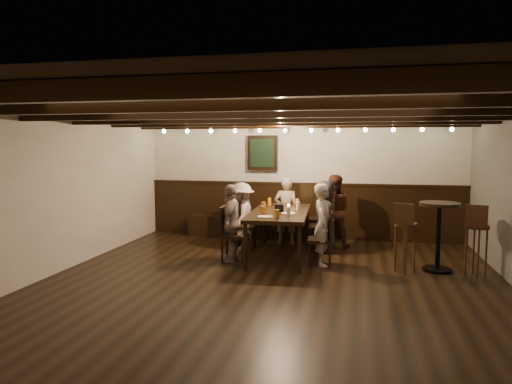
% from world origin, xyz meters
% --- Properties ---
extents(room, '(7.00, 7.00, 7.00)m').
position_xyz_m(room, '(-0.29, 2.21, 1.07)').
color(room, black).
rests_on(room, ground).
extents(dining_table, '(1.06, 2.16, 0.79)m').
position_xyz_m(dining_table, '(-0.16, 1.75, 0.73)').
color(dining_table, black).
rests_on(dining_table, floor).
extents(chair_left_near, '(0.42, 0.42, 0.88)m').
position_xyz_m(chair_left_near, '(-0.90, 2.16, 0.27)').
color(chair_left_near, black).
rests_on(chair_left_near, floor).
extents(chair_left_far, '(0.44, 0.44, 0.91)m').
position_xyz_m(chair_left_far, '(-0.85, 1.26, 0.28)').
color(chair_left_far, black).
rests_on(chair_left_far, floor).
extents(chair_right_near, '(0.46, 0.46, 0.97)m').
position_xyz_m(chair_right_near, '(0.54, 2.24, 0.30)').
color(chair_right_near, black).
rests_on(chair_right_near, floor).
extents(chair_right_far, '(0.41, 0.41, 0.86)m').
position_xyz_m(chair_right_far, '(0.59, 1.34, 0.26)').
color(chair_right_far, black).
rests_on(chair_right_far, floor).
extents(person_bench_left, '(0.61, 0.42, 1.21)m').
position_xyz_m(person_bench_left, '(-1.10, 2.60, 0.61)').
color(person_bench_left, '#262528').
rests_on(person_bench_left, floor).
extents(person_bench_centre, '(0.49, 0.33, 1.30)m').
position_xyz_m(person_bench_centre, '(-0.21, 2.80, 0.65)').
color(person_bench_centre, gray).
rests_on(person_bench_centre, floor).
extents(person_bench_right, '(0.69, 0.55, 1.36)m').
position_xyz_m(person_bench_right, '(0.70, 2.70, 0.68)').
color(person_bench_right, '#4E291A').
rests_on(person_bench_right, floor).
extents(person_left_near, '(0.50, 0.82, 1.23)m').
position_xyz_m(person_left_near, '(-0.93, 2.16, 0.61)').
color(person_left_near, '#A18D88').
rests_on(person_left_near, floor).
extents(person_left_far, '(0.35, 0.77, 1.28)m').
position_xyz_m(person_left_far, '(-0.88, 1.26, 0.64)').
color(person_left_far, gray).
rests_on(person_left_far, floor).
extents(person_right_near, '(0.44, 0.65, 1.29)m').
position_xyz_m(person_right_near, '(0.57, 2.24, 0.65)').
color(person_right_near, '#27282A').
rests_on(person_right_near, floor).
extents(person_right_far, '(0.34, 0.49, 1.31)m').
position_xyz_m(person_right_far, '(0.62, 1.34, 0.65)').
color(person_right_far, '#BEAFA1').
rests_on(person_right_far, floor).
extents(pint_a, '(0.07, 0.07, 0.14)m').
position_xyz_m(pint_a, '(-0.47, 2.43, 0.86)').
color(pint_a, '#BF7219').
rests_on(pint_a, dining_table).
extents(pint_b, '(0.07, 0.07, 0.14)m').
position_xyz_m(pint_b, '(0.06, 2.41, 0.86)').
color(pint_b, '#BF7219').
rests_on(pint_b, dining_table).
extents(pint_c, '(0.07, 0.07, 0.14)m').
position_xyz_m(pint_c, '(-0.46, 1.83, 0.86)').
color(pint_c, '#BF7219').
rests_on(pint_c, dining_table).
extents(pint_d, '(0.07, 0.07, 0.14)m').
position_xyz_m(pint_d, '(0.13, 1.97, 0.86)').
color(pint_d, silver).
rests_on(pint_d, dining_table).
extents(pint_e, '(0.07, 0.07, 0.14)m').
position_xyz_m(pint_e, '(-0.35, 1.29, 0.86)').
color(pint_e, '#BF7219').
rests_on(pint_e, dining_table).
extents(pint_f, '(0.07, 0.07, 0.14)m').
position_xyz_m(pint_f, '(0.07, 1.21, 0.86)').
color(pint_f, silver).
rests_on(pint_f, dining_table).
extents(pint_g, '(0.07, 0.07, 0.14)m').
position_xyz_m(pint_g, '(-0.06, 0.95, 0.86)').
color(pint_g, '#BF7219').
rests_on(pint_g, dining_table).
extents(plate_near, '(0.24, 0.24, 0.01)m').
position_xyz_m(plate_near, '(-0.27, 1.04, 0.80)').
color(plate_near, white).
rests_on(plate_near, dining_table).
extents(plate_far, '(0.24, 0.24, 0.01)m').
position_xyz_m(plate_far, '(0.04, 1.46, 0.80)').
color(plate_far, white).
rests_on(plate_far, dining_table).
extents(condiment_caddy, '(0.15, 0.10, 0.12)m').
position_xyz_m(condiment_caddy, '(-0.15, 1.70, 0.85)').
color(condiment_caddy, black).
rests_on(condiment_caddy, dining_table).
extents(candle, '(0.05, 0.05, 0.05)m').
position_xyz_m(candle, '(-0.05, 2.06, 0.82)').
color(candle, beige).
rests_on(candle, dining_table).
extents(high_top_table, '(0.59, 0.59, 1.05)m').
position_xyz_m(high_top_table, '(2.35, 1.38, 0.69)').
color(high_top_table, black).
rests_on(high_top_table, floor).
extents(bar_stool_left, '(0.36, 0.38, 1.07)m').
position_xyz_m(bar_stool_left, '(1.85, 1.18, 0.40)').
color(bar_stool_left, '#351E11').
rests_on(bar_stool_left, floor).
extents(bar_stool_right, '(0.37, 0.38, 1.07)m').
position_xyz_m(bar_stool_right, '(2.85, 1.23, 0.40)').
color(bar_stool_right, '#351E11').
rests_on(bar_stool_right, floor).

